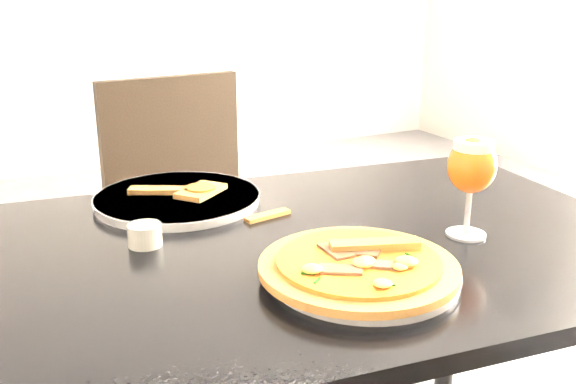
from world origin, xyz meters
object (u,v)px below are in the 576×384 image
dining_table (317,285)px  beer_glass (472,166)px  chair_far (193,231)px  pizza (359,264)px

dining_table → beer_glass: size_ratio=7.13×
dining_table → chair_far: size_ratio=1.37×
dining_table → pizza: size_ratio=4.19×
chair_far → beer_glass: size_ratio=5.20×
chair_far → dining_table: bearing=-94.7°
chair_far → beer_glass: chair_far is taller
dining_table → pizza: bearing=-91.5°
pizza → beer_glass: bearing=14.0°
chair_far → pizza: chair_far is taller
chair_far → pizza: 0.92m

